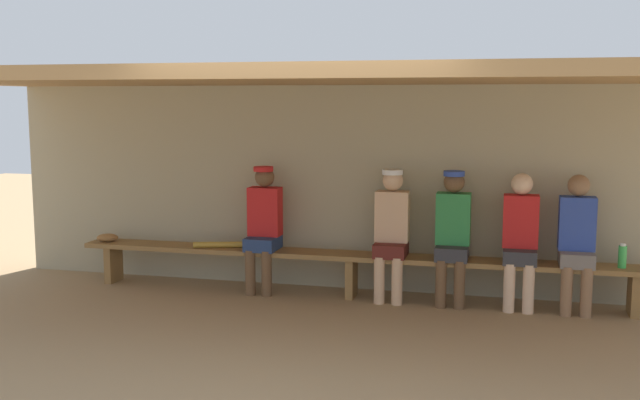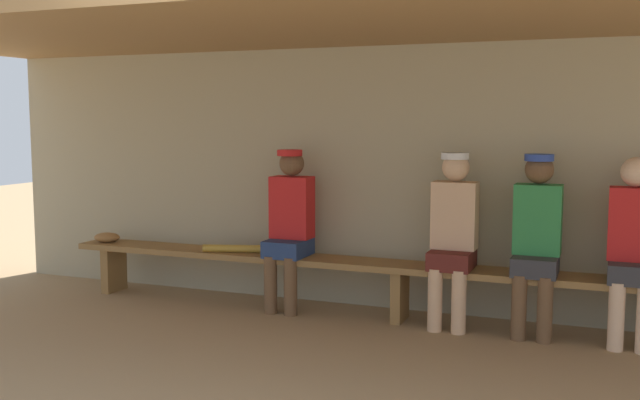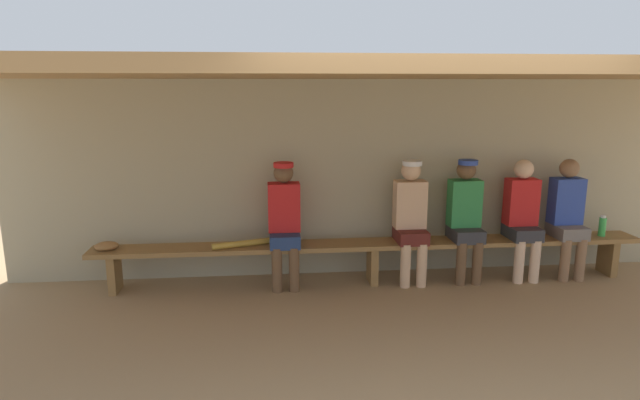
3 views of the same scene
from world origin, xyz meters
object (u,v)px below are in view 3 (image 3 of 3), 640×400
player_in_blue (284,219)px  baseball_glove_tan (106,246)px  player_shirtless_tan (568,213)px  baseball_bat (252,243)px  player_in_white (466,214)px  player_with_sunglasses (411,216)px  bench (373,248)px  player_rightmost (523,214)px  water_bottle_clear (602,226)px

player_in_blue → baseball_glove_tan: (-1.84, -0.02, -0.24)m
player_shirtless_tan → baseball_bat: 3.53m
player_in_white → baseball_glove_tan: size_ratio=5.60×
player_with_sunglasses → baseball_bat: (-1.72, -0.00, -0.25)m
bench → player_shirtless_tan: size_ratio=4.49×
player_with_sunglasses → baseball_glove_tan: player_with_sunglasses is taller
baseball_glove_tan → bench: bearing=-15.2°
bench → player_in_white: size_ratio=4.46×
bench → player_with_sunglasses: 0.55m
baseball_glove_tan → baseball_bat: size_ratio=0.28×
player_rightmost → player_shirtless_tan: size_ratio=1.00×
player_in_blue → baseball_bat: (-0.35, -0.00, -0.25)m
bench → player_rightmost: 1.72m
player_in_white → player_shirtless_tan: 1.18m
baseball_glove_tan → baseball_bat: 1.50m
player_shirtless_tan → baseball_bat: (-3.52, -0.00, -0.24)m
baseball_bat → player_in_blue: bearing=-15.8°
player_in_blue → water_bottle_clear: (3.59, -0.02, -0.17)m
player_shirtless_tan → water_bottle_clear: (0.42, -0.02, -0.16)m
player_with_sunglasses → player_in_blue: same height
bench → baseball_bat: size_ratio=7.04×
bench → water_bottle_clear: 2.63m
bench → player_in_blue: 1.03m
bench → player_in_blue: player_in_blue is taller
bench → player_with_sunglasses: bearing=0.5°
player_in_blue → player_in_white: size_ratio=1.00×
player_in_blue → player_in_white: (1.99, 0.00, 0.00)m
player_in_blue → baseball_glove_tan: player_in_blue is taller
baseball_bat → player_with_sunglasses: bearing=-16.3°
player_with_sunglasses → baseball_glove_tan: bearing=-179.7°
player_in_white → baseball_bat: size_ratio=1.58×
player_with_sunglasses → player_in_white: bearing=0.0°
player_in_blue → baseball_glove_tan: size_ratio=5.60×
player_in_blue → baseball_glove_tan: bearing=-179.4°
player_in_blue → player_with_sunglasses: bearing=0.0°
player_in_white → baseball_glove_tan: (-3.83, -0.02, -0.24)m
player_shirtless_tan → baseball_glove_tan: size_ratio=5.56×
player_with_sunglasses → water_bottle_clear: (2.22, -0.02, -0.17)m
water_bottle_clear → baseball_glove_tan: bearing=180.0°
player_shirtless_tan → baseball_glove_tan: bearing=-179.8°
player_rightmost → player_shirtless_tan: 0.53m
player_in_blue → water_bottle_clear: player_in_blue is taller
player_rightmost → water_bottle_clear: size_ratio=5.65×
bench → player_rightmost: size_ratio=4.49×
player_with_sunglasses → player_in_blue: size_ratio=1.00×
player_rightmost → player_shirtless_tan: (0.53, 0.00, 0.00)m
player_shirtless_tan → water_bottle_clear: size_ratio=5.65×
player_rightmost → baseball_bat: 3.00m
player_rightmost → player_in_blue: (-2.65, 0.00, 0.02)m
water_bottle_clear → baseball_glove_tan: size_ratio=0.98×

